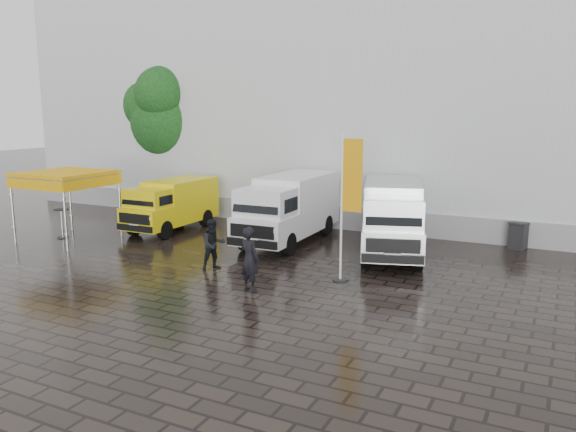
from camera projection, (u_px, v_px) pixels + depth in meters
name	position (u px, v px, depth m)	size (l,w,h in m)	color
ground	(299.00, 283.00, 16.96)	(120.00, 120.00, 0.00)	black
exhibition_hall	(467.00, 94.00, 29.05)	(44.00, 16.00, 12.00)	silver
hall_plinth	(426.00, 226.00, 22.98)	(44.00, 0.15, 1.00)	gray
van_yellow	(171.00, 206.00, 24.25)	(1.80, 4.69, 2.16)	yellow
van_white	(289.00, 210.00, 22.03)	(2.00, 6.01, 2.60)	white
van_silver	(392.00, 219.00, 20.21)	(1.97, 5.92, 2.57)	silver
canopy_tent	(64.00, 176.00, 22.18)	(3.04, 3.04, 2.77)	silver
flagpole	(347.00, 201.00, 16.73)	(0.88, 0.50, 4.51)	black
tree	(172.00, 115.00, 29.61)	(4.25, 4.28, 7.63)	black
cocktail_table	(62.00, 224.00, 22.90)	(0.60, 0.60, 1.19)	black
wheelie_bin	(518.00, 236.00, 21.12)	(0.61, 0.61, 1.01)	black
person_front	(250.00, 259.00, 16.06)	(0.69, 0.45, 1.90)	black
person_tent	(214.00, 244.00, 18.34)	(0.81, 0.63, 1.66)	black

